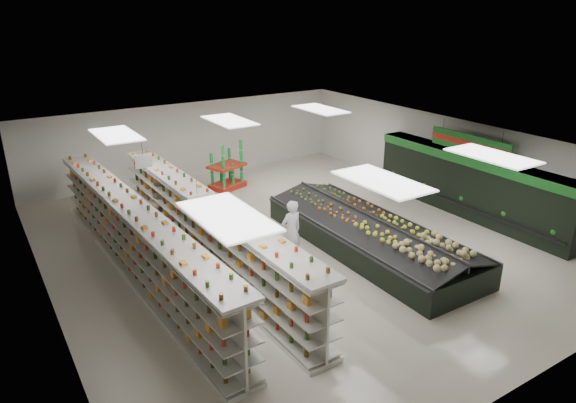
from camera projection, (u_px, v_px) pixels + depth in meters
floor at (290, 241)px, 16.26m from camera, size 16.00×16.00×0.00m
ceiling at (290, 143)px, 15.12m from camera, size 14.00×16.00×0.02m
wall_back at (189, 140)px, 22.00m from camera, size 14.00×0.02×3.20m
wall_front at (525, 321)px, 9.38m from camera, size 14.00×0.02×3.20m
wall_left at (42, 248)px, 12.18m from camera, size 0.02×16.00×3.20m
wall_right at (447, 160)px, 19.19m from camera, size 0.02×16.00×3.20m
produce_wall_case at (470, 182)px, 17.90m from camera, size 0.93×8.00×2.20m
aisle_sign_near at (198, 203)px, 11.80m from camera, size 0.52×0.06×0.75m
aisle_sign_far at (143, 161)px, 14.95m from camera, size 0.52×0.06×0.75m
hortifruti_banner at (470, 144)px, 17.26m from camera, size 0.12×3.20×0.95m
gondola_left at (136, 243)px, 13.97m from camera, size 1.41×11.79×2.04m
gondola_center at (206, 232)px, 14.71m from camera, size 1.04×11.54×2.00m
produce_island at (369, 233)px, 15.60m from camera, size 2.77×7.52×1.12m
soda_endcap at (227, 168)px, 20.72m from camera, size 1.64×1.36×1.79m
shopper_main at (291, 231)px, 14.72m from camera, size 0.71×0.50×1.87m
shopper_background at (162, 202)px, 17.15m from camera, size 0.72×0.94×1.71m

